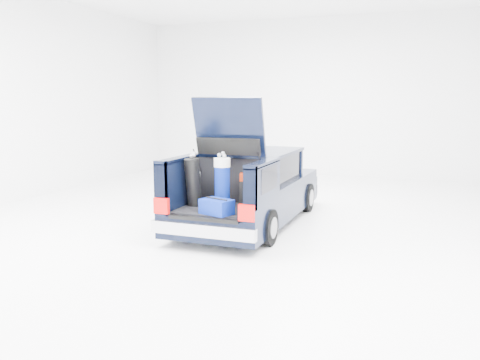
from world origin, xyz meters
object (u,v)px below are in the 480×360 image
at_px(car, 251,189).
at_px(blue_duffel, 217,207).
at_px(black_golf_bag, 193,182).
at_px(blue_golf_bag, 222,182).
at_px(red_suitcase, 250,190).

relative_size(car, blue_duffel, 7.99).
xyz_separation_m(black_golf_bag, blue_golf_bag, (0.47, 0.16, 0.01)).
relative_size(black_golf_bag, blue_golf_bag, 0.98).
distance_m(red_suitcase, blue_golf_bag, 0.51).
xyz_separation_m(car, black_golf_bag, (-0.50, -1.56, 0.35)).
distance_m(red_suitcase, blue_duffel, 0.88).
height_order(car, black_golf_bag, car).
bearing_deg(blue_duffel, blue_golf_bag, 123.04).
bearing_deg(red_suitcase, black_golf_bag, -174.90).
bearing_deg(black_golf_bag, red_suitcase, 44.83).
relative_size(black_golf_bag, blue_duffel, 1.60).
bearing_deg(black_golf_bag, blue_golf_bag, 41.48).
relative_size(red_suitcase, black_golf_bag, 0.64).
bearing_deg(blue_duffel, red_suitcase, 89.50).
bearing_deg(blue_golf_bag, black_golf_bag, -146.15).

